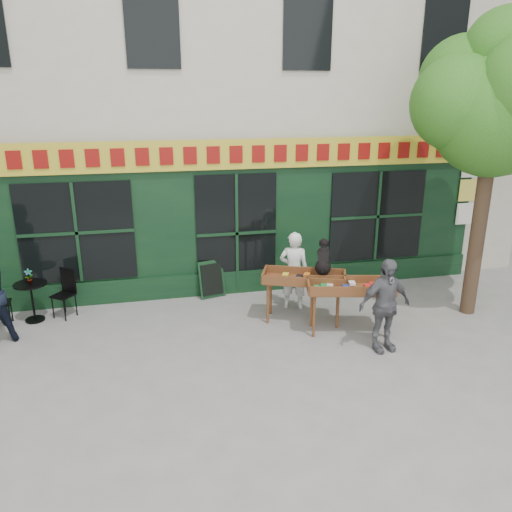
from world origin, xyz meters
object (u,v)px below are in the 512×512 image
at_px(book_cart_center, 304,281).
at_px(book_cart_right, 350,290).
at_px(dog, 323,256).
at_px(man_right, 385,305).
at_px(bistro_table, 32,294).
at_px(woman, 294,270).

height_order(book_cart_center, book_cart_right, same).
relative_size(book_cart_center, dog, 2.70).
distance_m(man_right, bistro_table, 6.49).
bearing_deg(man_right, bistro_table, 150.35).
bearing_deg(man_right, woman, 108.45).
distance_m(dog, man_right, 1.53).
distance_m(book_cart_right, bistro_table, 5.95).
relative_size(book_cart_center, book_cart_right, 1.01).
bearing_deg(woman, book_cart_right, 138.88).
xyz_separation_m(book_cart_right, man_right, (0.30, -0.75, -0.01)).
relative_size(book_cart_right, man_right, 0.99).
bearing_deg(book_cart_center, dog, 13.33).
bearing_deg(dog, bistro_table, -170.92).
height_order(dog, bistro_table, dog).
xyz_separation_m(dog, book_cart_right, (0.31, -0.57, -0.47)).
relative_size(dog, bistro_table, 0.79).
relative_size(man_right, bistro_table, 2.13).
bearing_deg(woman, bistro_table, 16.01).
relative_size(woman, bistro_table, 2.10).
height_order(book_cart_center, dog, dog).
bearing_deg(bistro_table, book_cart_center, -12.67).
distance_m(book_cart_center, book_cart_right, 0.91).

